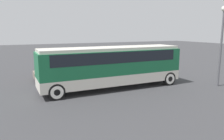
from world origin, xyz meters
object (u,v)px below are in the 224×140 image
(tour_bus, at_px, (113,64))
(lamp_post, at_px, (222,35))
(parked_car_near, at_px, (111,67))
(parked_car_far, at_px, (57,72))
(parked_car_mid, at_px, (65,67))

(tour_bus, xyz_separation_m, lamp_post, (8.00, -3.08, 2.15))
(tour_bus, bearing_deg, parked_car_near, 67.01)
(parked_car_far, bearing_deg, parked_car_mid, 61.16)
(parked_car_mid, bearing_deg, parked_car_near, -26.91)
(lamp_post, bearing_deg, parked_car_near, 125.15)
(lamp_post, bearing_deg, tour_bus, 158.92)
(tour_bus, distance_m, parked_car_far, 6.19)
(parked_car_near, bearing_deg, parked_car_far, -178.66)
(tour_bus, relative_size, parked_car_far, 2.69)
(tour_bus, distance_m, parked_car_near, 5.75)
(parked_car_near, relative_size, parked_car_far, 1.01)
(parked_car_mid, height_order, parked_car_far, parked_car_mid)
(parked_car_near, distance_m, parked_car_far, 5.56)
(tour_bus, relative_size, parked_car_near, 2.67)
(tour_bus, xyz_separation_m, parked_car_mid, (-2.09, 7.34, -1.23))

